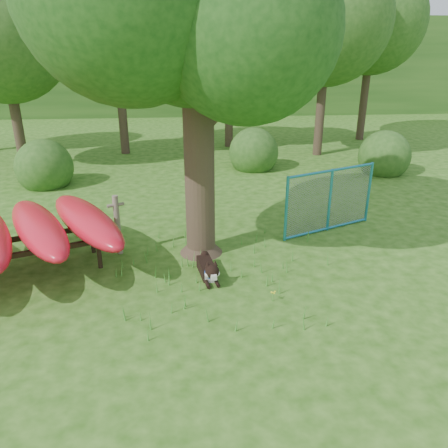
{
  "coord_description": "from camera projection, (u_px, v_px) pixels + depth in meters",
  "views": [
    {
      "loc": [
        -0.51,
        -6.57,
        4.17
      ],
      "look_at": [
        0.2,
        1.2,
        1.0
      ],
      "focal_mm": 35.0,
      "sensor_mm": 36.0,
      "label": 1
    }
  ],
  "objects": [
    {
      "name": "bg_tree_c",
      "position": [
        229.0,
        49.0,
        18.25
      ],
      "size": [
        4.0,
        4.0,
        6.12
      ],
      "color": "#34261C",
      "rests_on": "ground"
    },
    {
      "name": "wooden_post",
      "position": [
        117.0,
        223.0,
        9.26
      ],
      "size": [
        0.35,
        0.21,
        1.32
      ],
      "rotation": [
        0.0,
        0.0,
        0.42
      ],
      "color": "#6B5E50",
      "rests_on": "ground"
    },
    {
      "name": "kayak_rack",
      "position": [
        13.0,
        232.0,
        8.31
      ],
      "size": [
        4.82,
        4.33,
        1.18
      ],
      "rotation": [
        0.0,
        0.0,
        0.35
      ],
      "color": "black",
      "rests_on": "ground"
    },
    {
      "name": "bg_tree_d",
      "position": [
        328.0,
        21.0,
        16.33
      ],
      "size": [
        4.8,
        4.8,
        7.5
      ],
      "color": "#34261C",
      "rests_on": "ground"
    },
    {
      "name": "shrub_right",
      "position": [
        382.0,
        173.0,
        15.61
      ],
      "size": [
        1.8,
        1.8,
        1.8
      ],
      "primitive_type": "sphere",
      "color": "#254E19",
      "rests_on": "ground"
    },
    {
      "name": "bg_tree_b",
      "position": [
        113.0,
        6.0,
        16.38
      ],
      "size": [
        5.2,
        5.2,
        8.22
      ],
      "color": "#34261C",
      "rests_on": "ground"
    },
    {
      "name": "shrub_mid",
      "position": [
        253.0,
        168.0,
        16.15
      ],
      "size": [
        1.8,
        1.8,
        1.8
      ],
      "primitive_type": "sphere",
      "color": "#254E19",
      "rests_on": "ground"
    },
    {
      "name": "wildflower_clump",
      "position": [
        273.0,
        293.0,
        7.66
      ],
      "size": [
        0.09,
        0.09,
        0.2
      ],
      "rotation": [
        0.0,
        0.0,
        -0.1
      ],
      "color": "#448B2D",
      "rests_on": "ground"
    },
    {
      "name": "shrub_left",
      "position": [
        47.0,
        185.0,
        14.18
      ],
      "size": [
        1.8,
        1.8,
        1.8
      ],
      "primitive_type": "sphere",
      "color": "#254E19",
      "rests_on": "ground"
    },
    {
      "name": "ground",
      "position": [
        219.0,
        302.0,
        7.68
      ],
      "size": [
        80.0,
        80.0,
        0.0
      ],
      "primitive_type": "plane",
      "color": "#235010",
      "rests_on": "ground"
    },
    {
      "name": "husky_dog",
      "position": [
        209.0,
        270.0,
        8.43
      ],
      "size": [
        0.41,
        1.17,
        0.52
      ],
      "rotation": [
        0.0,
        0.0,
        0.16
      ],
      "color": "black",
      "rests_on": "ground"
    },
    {
      "name": "bg_tree_e",
      "position": [
        373.0,
        21.0,
        19.3
      ],
      "size": [
        4.6,
        4.6,
        7.55
      ],
      "color": "#34261C",
      "rests_on": "ground"
    },
    {
      "name": "fence_section",
      "position": [
        330.0,
        200.0,
        10.43
      ],
      "size": [
        2.44,
        1.13,
        2.57
      ],
      "rotation": [
        0.0,
        0.0,
        0.41
      ],
      "color": "teal",
      "rests_on": "ground"
    },
    {
      "name": "wooded_hillside",
      "position": [
        188.0,
        64.0,
        32.38
      ],
      "size": [
        80.0,
        12.0,
        6.0
      ],
      "primitive_type": "cube",
      "color": "#254E19",
      "rests_on": "ground"
    },
    {
      "name": "bg_tree_a",
      "position": [
        2.0,
        37.0,
        14.67
      ],
      "size": [
        4.4,
        4.4,
        6.7
      ],
      "color": "#34261C",
      "rests_on": "ground"
    }
  ]
}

